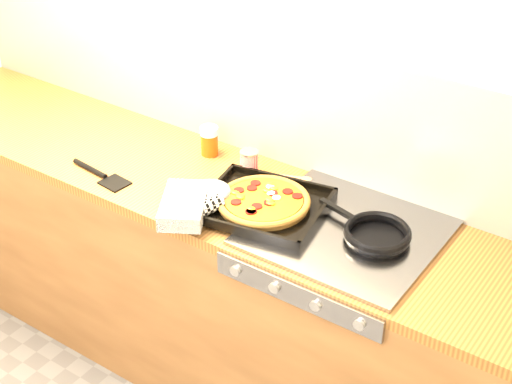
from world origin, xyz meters
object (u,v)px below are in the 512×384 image
Objects in this scene: pizza_on_tray at (242,202)px; frying_pan at (376,234)px; tomato_can at (249,163)px; juice_glass at (209,141)px.

frying_pan is (0.46, 0.10, -0.01)m from pizza_on_tray.
frying_pan is at bearing -11.49° from tomato_can.
juice_glass is at bearing 168.80° from frying_pan.
pizza_on_tray is at bearing -60.22° from tomato_can.
tomato_can is at bearing -10.43° from juice_glass.
tomato_can is 0.85× the size of juice_glass.
frying_pan is at bearing -11.20° from juice_glass.
pizza_on_tray is 4.77× the size of juice_glass.
frying_pan is 0.82m from juice_glass.
pizza_on_tray is at bearing -167.15° from frying_pan.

